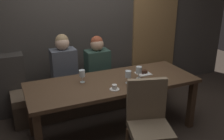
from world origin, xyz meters
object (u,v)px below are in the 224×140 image
Objects in this scene: wine_glass_end_left at (139,70)px; wine_glass_far_right at (128,75)px; dining_table at (113,87)px; chair_near_side at (149,119)px; banquette_bench at (95,95)px; dessert_plate at (143,73)px; diner_redhead at (64,63)px; espresso_cup at (114,88)px; diner_bearded at (97,61)px; wine_glass_far_left at (82,74)px.

wine_glass_end_left and wine_glass_far_right have the same top height.
chair_near_side reaches higher than dining_table.
dessert_plate reaches higher than banquette_bench.
dining_table is 13.41× the size of wine_glass_end_left.
diner_redhead is (-0.57, 1.43, 0.27)m from chair_near_side.
wine_glass_far_right is 1.37× the size of espresso_cup.
wine_glass_end_left is at bearing -68.09° from diner_bearded.
diner_redhead is 1.09× the size of diner_bearded.
dining_table is 0.82m from banquette_bench.
chair_near_side is 1.33× the size of diner_bearded.
wine_glass_end_left reaches higher than dessert_plate.
wine_glass_far_left is 1.37× the size of espresso_cup.
wine_glass_far_right is at bearing -80.09° from banquette_bench.
diner_redhead reaches higher than banquette_bench.
chair_near_side is at bearing -68.12° from espresso_cup.
wine_glass_end_left is (0.25, 0.67, 0.29)m from chair_near_side.
diner_redhead reaches higher than espresso_cup.
diner_redhead is at bearing 111.83° from chair_near_side.
chair_near_side is at bearing -94.57° from wine_glass_far_right.
wine_glass_far_left is at bearing 127.34° from espresso_cup.
chair_near_side is 0.66m from wine_glass_far_right.
chair_near_side is 1.22× the size of diner_redhead.
espresso_cup is at bearing -68.20° from diner_redhead.
wine_glass_far_left is at bearing 166.04° from wine_glass_end_left.
wine_glass_end_left reaches higher than dining_table.
wine_glass_end_left is (0.82, -0.76, 0.02)m from diner_redhead.
wine_glass_far_right reaches higher than espresso_cup.
dining_table is 2.99× the size of diner_bearded.
espresso_cup is (0.28, -0.37, -0.09)m from wine_glass_far_left.
espresso_cup is 0.66m from dessert_plate.
wine_glass_far_right reaches higher than dining_table.
banquette_bench is 0.77m from diner_redhead.
banquette_bench is 1.05m from wine_glass_far_right.
chair_near_side is at bearing -68.17° from diner_redhead.
dessert_plate is at bearing -54.47° from diner_bearded.
wine_glass_end_left and wine_glass_far_left have the same top height.
diner_redhead is 1.04m from wine_glass_far_right.
chair_near_side reaches higher than wine_glass_end_left.
dining_table is at bearing -18.34° from wine_glass_far_left.
chair_near_side reaches higher than dessert_plate.
wine_glass_far_left reaches higher than banquette_bench.
diner_bearded is 4.48× the size of wine_glass_end_left.
diner_bearded is 4.48× the size of wine_glass_far_left.
wine_glass_far_right is 0.41m from dessert_plate.
wine_glass_far_right is 0.28m from espresso_cup.
wine_glass_far_left is at bearing 153.57° from wine_glass_far_right.
wine_glass_far_right is at bearing 24.98° from espresso_cup.
wine_glass_far_right is (0.62, -0.84, 0.02)m from diner_redhead.
espresso_cup reaches higher than dining_table.
dessert_plate is (0.45, -0.62, -0.04)m from diner_bearded.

